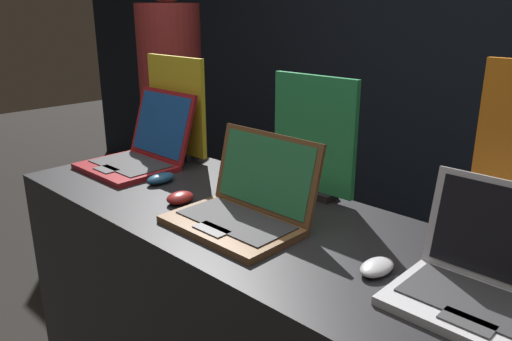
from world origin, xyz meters
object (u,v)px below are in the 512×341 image
object	(u,v)px
mouse_front	(161,178)
promo_stand_front	(177,110)
mouse_middle	(180,198)
laptop_middle	(245,204)
laptop_back	(493,281)
person_bystander	(173,124)
mouse_back	(377,267)
laptop_front	(140,150)
promo_stand_middle	(314,140)

from	to	relation	value
mouse_front	promo_stand_front	world-z (taller)	promo_stand_front
mouse_middle	laptop_middle	bearing A→B (deg)	7.60
mouse_front	promo_stand_front	distance (m)	0.39
mouse_front	laptop_back	bearing A→B (deg)	0.91
mouse_front	mouse_middle	bearing A→B (deg)	-19.52
person_bystander	laptop_middle	bearing A→B (deg)	-28.62
mouse_back	person_bystander	world-z (taller)	person_bystander
laptop_front	promo_stand_front	xyz separation A→B (m)	(-0.00, 0.19, 0.13)
mouse_front	person_bystander	size ratio (longest dim) A/B	0.06
mouse_middle	mouse_front	bearing A→B (deg)	160.48
laptop_front	promo_stand_front	bearing A→B (deg)	90.00
laptop_middle	promo_stand_front	bearing A→B (deg)	157.05
mouse_front	laptop_back	size ratio (longest dim) A/B	0.31
laptop_middle	mouse_back	bearing A→B (deg)	1.73
laptop_middle	laptop_back	bearing A→B (deg)	4.70
laptop_front	laptop_middle	bearing A→B (deg)	-8.69
laptop_middle	laptop_back	world-z (taller)	laptop_middle
promo_stand_front	person_bystander	size ratio (longest dim) A/B	0.24
laptop_front	promo_stand_middle	distance (m)	0.74
mouse_front	mouse_back	size ratio (longest dim) A/B	1.05
laptop_middle	promo_stand_middle	bearing A→B (deg)	90.00
mouse_front	promo_stand_middle	world-z (taller)	promo_stand_middle
mouse_front	promo_stand_middle	size ratio (longest dim) A/B	0.28
promo_stand_front	mouse_middle	bearing A→B (deg)	-37.39
promo_stand_middle	laptop_back	size ratio (longest dim) A/B	1.10
mouse_front	promo_stand_front	bearing A→B (deg)	131.38
laptop_back	promo_stand_middle	bearing A→B (deg)	158.81
promo_stand_front	promo_stand_middle	world-z (taller)	promo_stand_front
promo_stand_front	mouse_back	xyz separation A→B (m)	(1.13, -0.28, -0.19)
person_bystander	mouse_front	bearing A→B (deg)	-39.60
mouse_back	mouse_front	bearing A→B (deg)	178.44
laptop_front	laptop_middle	world-z (taller)	laptop_front
mouse_middle	promo_stand_middle	size ratio (longest dim) A/B	0.23
promo_stand_front	laptop_back	bearing A→B (deg)	-9.87
promo_stand_middle	mouse_back	distance (m)	0.56
laptop_back	mouse_middle	bearing A→B (deg)	-174.48
laptop_back	person_bystander	size ratio (longest dim) A/B	0.21
mouse_front	mouse_back	world-z (taller)	mouse_front
promo_stand_middle	person_bystander	distance (m)	1.32
mouse_back	laptop_middle	bearing A→B (deg)	-178.27
laptop_back	laptop_middle	bearing A→B (deg)	-175.30
promo_stand_front	person_bystander	xyz separation A→B (m)	(-0.55, 0.39, -0.21)
mouse_front	promo_stand_middle	xyz separation A→B (m)	(0.47, 0.28, 0.17)
mouse_middle	promo_stand_middle	world-z (taller)	promo_stand_middle
promo_stand_front	promo_stand_middle	size ratio (longest dim) A/B	1.04
promo_stand_front	mouse_middle	world-z (taller)	promo_stand_front
mouse_front	laptop_front	bearing A→B (deg)	163.10
promo_stand_front	laptop_middle	size ratio (longest dim) A/B	1.09
mouse_back	person_bystander	bearing A→B (deg)	158.32
laptop_front	promo_stand_middle	world-z (taller)	promo_stand_middle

